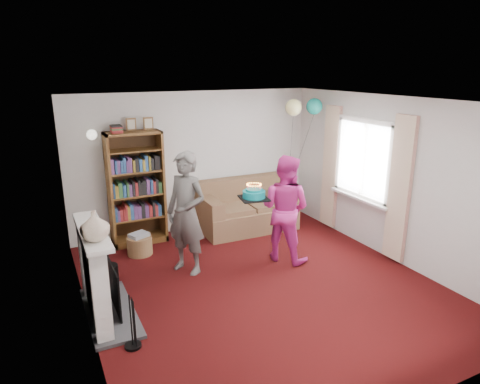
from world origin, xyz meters
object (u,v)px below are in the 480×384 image
bookcase (136,189)px  birthday_cake (254,194)px  sofa (246,210)px  person_magenta (285,208)px  person_striped (186,213)px

bookcase → birthday_cake: bearing=-52.5°
bookcase → sofa: 2.05m
person_magenta → person_striped: bearing=47.0°
bookcase → person_magenta: bookcase is taller
bookcase → person_striped: bookcase is taller
person_striped → bookcase: bearing=162.8°
person_magenta → birthday_cake: 0.63m
sofa → person_magenta: 1.54m
person_striped → person_magenta: size_ratio=1.08×
person_striped → birthday_cake: person_striped is taller
person_magenta → birthday_cake: size_ratio=4.20×
bookcase → sofa: bookcase is taller
bookcase → person_magenta: (1.87, -1.69, -0.11)m
sofa → person_striped: (-1.56, -1.20, 0.55)m
sofa → person_magenta: bearing=-91.9°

